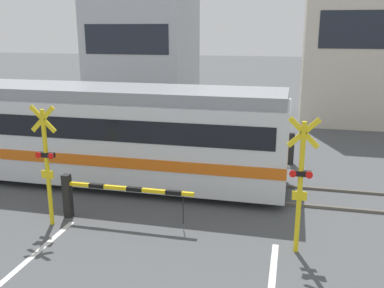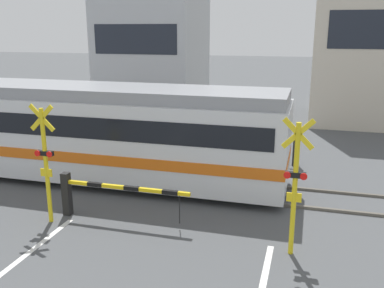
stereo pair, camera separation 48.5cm
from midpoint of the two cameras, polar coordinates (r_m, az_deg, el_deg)
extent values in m
cube|color=#5B564C|center=(12.86, -1.20, -6.86)|extent=(50.00, 0.10, 0.08)
cube|color=#5B564C|center=(14.16, 0.25, -4.75)|extent=(50.00, 0.10, 0.08)
cube|color=silver|center=(15.11, -19.87, 1.34)|extent=(15.83, 2.67, 2.52)
cube|color=gray|center=(14.86, -20.36, 6.75)|extent=(15.67, 2.35, 0.36)
cube|color=orange|center=(15.20, -19.74, -0.04)|extent=(15.84, 2.72, 0.32)
cube|color=black|center=(15.00, -20.06, 3.45)|extent=(15.20, 2.71, 0.64)
cylinder|color=black|center=(12.80, -2.36, -5.34)|extent=(0.76, 0.12, 0.76)
cylinder|color=black|center=(14.11, -0.79, -3.37)|extent=(0.76, 0.12, 0.76)
cube|color=black|center=(11.88, -17.39, -6.63)|extent=(0.20, 0.20, 1.18)
cube|color=yellow|center=(11.01, -9.79, -5.90)|extent=(3.43, 0.09, 0.09)
cube|color=black|center=(11.36, -13.79, -5.46)|extent=(0.41, 0.10, 0.10)
cube|color=black|center=(10.94, -8.96, -5.99)|extent=(0.41, 0.10, 0.10)
cube|color=black|center=(10.61, -3.78, -6.51)|extent=(0.41, 0.10, 0.10)
cylinder|color=black|center=(10.72, -2.50, -8.74)|extent=(0.02, 0.02, 0.76)
cube|color=black|center=(16.08, 12.27, -0.62)|extent=(0.20, 0.20, 1.18)
cube|color=yellow|center=(16.09, 6.24, 0.97)|extent=(3.43, 0.09, 0.09)
cube|color=black|center=(16.02, 9.28, 0.79)|extent=(0.41, 0.10, 0.10)
cube|color=black|center=(16.11, 5.63, 1.01)|extent=(0.41, 0.10, 0.10)
cube|color=black|center=(16.28, 2.05, 1.21)|extent=(0.41, 0.10, 0.10)
cylinder|color=black|center=(16.43, 1.22, -0.18)|extent=(0.02, 0.02, 0.76)
cylinder|color=yellow|center=(11.29, -19.90, -3.11)|extent=(0.11, 0.11, 2.99)
cube|color=yellow|center=(10.99, -20.48, 3.13)|extent=(0.68, 0.04, 0.68)
cube|color=yellow|center=(10.99, -20.48, 3.13)|extent=(0.68, 0.04, 0.68)
cube|color=black|center=(11.19, -20.06, -1.36)|extent=(0.44, 0.12, 0.12)
cylinder|color=red|center=(11.23, -20.99, -1.40)|extent=(0.15, 0.03, 0.15)
cylinder|color=red|center=(11.04, -19.53, -1.53)|extent=(0.15, 0.03, 0.15)
cube|color=yellow|center=(11.32, -19.88, -3.86)|extent=(0.32, 0.03, 0.20)
cylinder|color=yellow|center=(9.53, 12.77, -5.89)|extent=(0.11, 0.11, 2.99)
cube|color=yellow|center=(9.17, 13.22, 1.46)|extent=(0.68, 0.04, 0.68)
cube|color=yellow|center=(9.17, 13.22, 1.46)|extent=(0.68, 0.04, 0.68)
cube|color=black|center=(9.41, 12.90, -3.85)|extent=(0.44, 0.12, 0.12)
cylinder|color=red|center=(9.34, 11.85, -3.93)|extent=(0.15, 0.03, 0.15)
cylinder|color=red|center=(9.34, 13.93, -4.05)|extent=(0.15, 0.03, 0.15)
cube|color=yellow|center=(9.57, 12.72, -6.77)|extent=(0.32, 0.03, 0.20)
cylinder|color=#33384C|center=(18.64, 3.00, 1.36)|extent=(0.13, 0.13, 0.86)
cylinder|color=#33384C|center=(18.61, 3.42, 1.34)|extent=(0.13, 0.13, 0.86)
cube|color=navy|center=(18.46, 3.24, 3.68)|extent=(0.38, 0.22, 0.68)
sphere|color=tan|center=(18.37, 3.26, 5.09)|extent=(0.23, 0.23, 0.23)
cube|color=#B2B7BC|center=(26.16, -7.01, 12.96)|extent=(5.60, 5.48, 7.84)
cube|color=#1E232D|center=(23.59, -9.40, 13.60)|extent=(4.70, 0.03, 1.57)
cube|color=beige|center=(24.89, 23.39, 12.83)|extent=(7.80, 5.48, 8.76)
camera|label=1|loc=(0.24, -91.11, -0.30)|focal=40.00mm
camera|label=2|loc=(0.24, 88.89, 0.30)|focal=40.00mm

